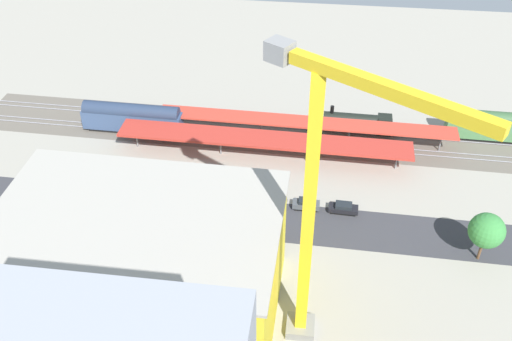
% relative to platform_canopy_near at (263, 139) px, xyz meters
% --- Properties ---
extents(ground_plane, '(171.98, 171.98, 0.00)m').
position_rel_platform_canopy_near_xyz_m(ground_plane, '(2.72, 12.13, -3.92)').
color(ground_plane, '#9E998C').
rests_on(ground_plane, ground).
extents(rail_bed, '(107.76, 15.85, 0.01)m').
position_rel_platform_canopy_near_xyz_m(rail_bed, '(2.72, -8.13, -3.92)').
color(rail_bed, '#665E54').
rests_on(rail_bed, ground).
extents(street_asphalt, '(107.66, 11.39, 0.01)m').
position_rel_platform_canopy_near_xyz_m(street_asphalt, '(2.72, 16.57, -3.92)').
color(street_asphalt, '#38383D').
rests_on(street_asphalt, ground).
extents(track_rails, '(107.46, 9.42, 0.12)m').
position_rel_platform_canopy_near_xyz_m(track_rails, '(2.72, -8.13, -3.74)').
color(track_rails, '#9E9EA8').
rests_on(track_rails, ground).
extents(platform_canopy_near, '(52.10, 6.57, 4.17)m').
position_rel_platform_canopy_near_xyz_m(platform_canopy_near, '(0.00, 0.00, 0.00)').
color(platform_canopy_near, '#B73328').
rests_on(platform_canopy_near, ground).
extents(platform_canopy_far, '(55.04, 5.36, 4.01)m').
position_rel_platform_canopy_near_xyz_m(platform_canopy_far, '(-6.95, -6.61, -0.10)').
color(platform_canopy_far, '#C63D2D').
rests_on(platform_canopy_far, ground).
extents(locomotive, '(14.17, 2.93, 4.95)m').
position_rel_platform_canopy_near_xyz_m(locomotive, '(-17.45, -10.87, -2.17)').
color(locomotive, black).
rests_on(locomotive, ground).
extents(passenger_coach, '(16.79, 3.28, 5.93)m').
position_rel_platform_canopy_near_xyz_m(passenger_coach, '(-41.50, -10.87, -0.80)').
color(passenger_coach, black).
rests_on(passenger_coach, ground).
extents(freight_coach_far, '(19.11, 3.38, 5.95)m').
position_rel_platform_canopy_near_xyz_m(freight_coach_far, '(25.57, -5.40, -0.79)').
color(freight_coach_far, black).
rests_on(freight_coach_far, ground).
extents(parked_car_0, '(4.74, 2.06, 1.64)m').
position_rel_platform_canopy_near_xyz_m(parked_car_0, '(-14.33, 13.12, -3.20)').
color(parked_car_0, black).
rests_on(parked_car_0, ground).
extents(parked_car_1, '(4.34, 1.75, 1.79)m').
position_rel_platform_canopy_near_xyz_m(parked_car_1, '(-8.38, 12.98, -3.12)').
color(parked_car_1, black).
rests_on(parked_car_1, ground).
extents(parked_car_2, '(4.40, 2.09, 1.80)m').
position_rel_platform_canopy_near_xyz_m(parked_car_2, '(-2.21, 13.41, -3.12)').
color(parked_car_2, black).
rests_on(parked_car_2, ground).
extents(parked_car_3, '(4.28, 1.93, 1.69)m').
position_rel_platform_canopy_near_xyz_m(parked_car_3, '(3.86, 13.25, -3.16)').
color(parked_car_3, black).
rests_on(parked_car_3, ground).
extents(parked_car_4, '(4.38, 1.94, 1.68)m').
position_rel_platform_canopy_near_xyz_m(parked_car_4, '(10.21, 13.21, -3.18)').
color(parked_car_4, black).
rests_on(parked_car_4, ground).
extents(parked_car_5, '(4.77, 1.96, 1.68)m').
position_rel_platform_canopy_near_xyz_m(parked_car_5, '(16.22, 13.48, -3.18)').
color(parked_car_5, black).
rests_on(parked_car_5, ground).
extents(construction_building, '(34.71, 23.75, 15.58)m').
position_rel_platform_canopy_near_xyz_m(construction_building, '(11.51, 35.67, 3.87)').
color(construction_building, yellow).
rests_on(construction_building, ground).
extents(construction_roof_slab, '(35.33, 24.36, 0.40)m').
position_rel_platform_canopy_near_xyz_m(construction_roof_slab, '(11.51, 35.67, 11.86)').
color(construction_roof_slab, '#ADA89E').
rests_on(construction_roof_slab, construction_building).
extents(tower_crane, '(20.04, 13.51, 38.87)m').
position_rel_platform_canopy_near_xyz_m(tower_crane, '(-9.98, 37.49, 18.32)').
color(tower_crane, gray).
rests_on(tower_crane, ground).
extents(box_truck_0, '(9.98, 2.94, 3.40)m').
position_rel_platform_canopy_near_xyz_m(box_truck_0, '(1.30, 18.31, -2.26)').
color(box_truck_0, black).
rests_on(box_truck_0, ground).
extents(street_tree_0, '(4.73, 4.73, 7.51)m').
position_rel_platform_canopy_near_xyz_m(street_tree_0, '(31.06, 22.00, 1.19)').
color(street_tree_0, brown).
rests_on(street_tree_0, ground).
extents(street_tree_1, '(5.14, 5.14, 8.13)m').
position_rel_platform_canopy_near_xyz_m(street_tree_1, '(-33.95, 21.04, 1.62)').
color(street_tree_1, brown).
rests_on(street_tree_1, ground).
extents(street_tree_2, '(6.31, 6.31, 9.29)m').
position_rel_platform_canopy_near_xyz_m(street_tree_2, '(17.91, 21.88, 2.20)').
color(street_tree_2, brown).
rests_on(street_tree_2, ground).
extents(street_tree_3, '(5.39, 5.39, 8.15)m').
position_rel_platform_canopy_near_xyz_m(street_tree_3, '(31.52, 22.05, 1.51)').
color(street_tree_3, brown).
rests_on(street_tree_3, ground).
extents(street_tree_4, '(4.47, 4.47, 7.37)m').
position_rel_platform_canopy_near_xyz_m(street_tree_4, '(24.38, 21.05, 1.19)').
color(street_tree_4, brown).
rests_on(street_tree_4, ground).
extents(traffic_light, '(0.50, 0.36, 6.00)m').
position_rel_platform_canopy_near_xyz_m(traffic_light, '(11.65, 21.31, 0.09)').
color(traffic_light, '#333333').
rests_on(traffic_light, ground).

